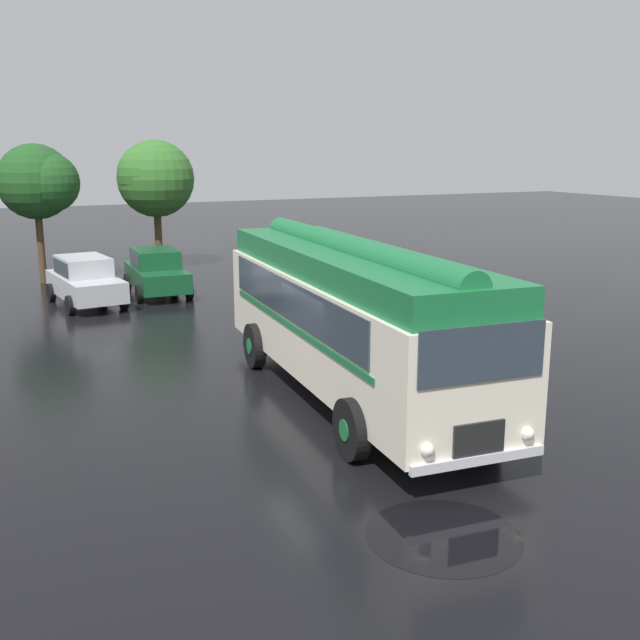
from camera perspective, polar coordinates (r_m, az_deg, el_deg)
ground_plane at (r=15.85m, az=1.21°, el=-6.50°), size 120.00×120.00×0.00m
vintage_bus at (r=15.87m, az=2.36°, el=0.63°), size 3.44×10.28×3.49m
car_near_left at (r=26.90m, az=-17.47°, el=2.88°), size 2.32×4.37×1.66m
car_mid_left at (r=28.18m, az=-12.35°, el=3.62°), size 2.11×4.27×1.66m
tree_left_of_centre at (r=31.54m, az=-20.55°, el=9.80°), size 3.09×3.02×5.47m
tree_centre at (r=34.01m, az=-12.60°, el=10.53°), size 3.36×3.35×5.64m
puddle_patch at (r=11.01m, az=9.38°, el=-15.89°), size 2.19×2.19×0.01m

